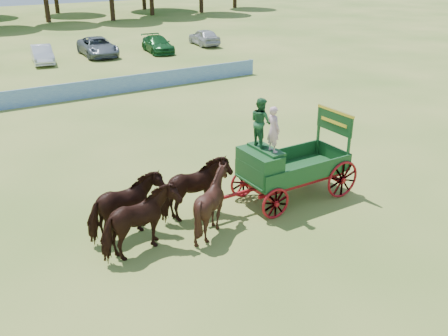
% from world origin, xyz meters
% --- Properties ---
extents(ground, '(160.00, 160.00, 0.00)m').
position_xyz_m(ground, '(0.00, 0.00, 0.00)').
color(ground, '#9F9648').
rests_on(ground, ground).
extents(horse_lead_left, '(2.60, 1.64, 2.03)m').
position_xyz_m(horse_lead_left, '(-4.28, 0.34, 1.02)').
color(horse_lead_left, black).
rests_on(horse_lead_left, ground).
extents(horse_lead_right, '(2.56, 1.49, 2.03)m').
position_xyz_m(horse_lead_right, '(-4.28, 1.44, 1.02)').
color(horse_lead_right, black).
rests_on(horse_lead_right, ground).
extents(horse_wheel_left, '(1.99, 1.80, 2.04)m').
position_xyz_m(horse_wheel_left, '(-1.88, 0.34, 1.02)').
color(horse_wheel_left, black).
rests_on(horse_wheel_left, ground).
extents(horse_wheel_right, '(2.51, 1.34, 2.03)m').
position_xyz_m(horse_wheel_right, '(-1.88, 1.44, 1.02)').
color(horse_wheel_right, black).
rests_on(horse_wheel_right, ground).
extents(farm_dray, '(5.99, 2.00, 3.80)m').
position_xyz_m(farm_dray, '(1.07, 0.93, 1.68)').
color(farm_dray, '#9F0F15').
rests_on(farm_dray, ground).
extents(sponsor_banner, '(26.00, 0.08, 1.05)m').
position_xyz_m(sponsor_banner, '(-1.00, 18.00, 0.53)').
color(sponsor_banner, '#1F53AA').
rests_on(sponsor_banner, ground).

